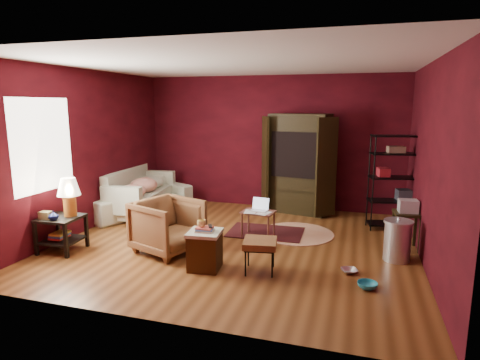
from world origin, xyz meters
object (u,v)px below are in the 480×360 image
object	(u,v)px
side_table	(65,208)
wire_shelving	(394,178)
tv_armoire	(299,162)
armchair	(168,223)
hamper	(205,249)
laptop_desk	(258,214)
sofa	(138,192)

from	to	relation	value
side_table	wire_shelving	world-z (taller)	wire_shelving
side_table	tv_armoire	xyz separation A→B (m)	(3.04, 3.25, 0.38)
armchair	side_table	bearing A→B (deg)	124.22
hamper	laptop_desk	world-z (taller)	laptop_desk
laptop_desk	armchair	bearing A→B (deg)	-132.16
armchair	hamper	size ratio (longest dim) A/B	1.45
sofa	side_table	bearing A→B (deg)	-154.40
wire_shelving	armchair	bearing A→B (deg)	-159.21
sofa	armchair	distance (m)	2.45
sofa	wire_shelving	xyz separation A→B (m)	(4.92, 0.33, 0.48)
sofa	tv_armoire	world-z (taller)	tv_armoire
side_table	tv_armoire	world-z (taller)	tv_armoire
side_table	wire_shelving	bearing A→B (deg)	28.06
hamper	laptop_desk	size ratio (longest dim) A/B	0.92
hamper	tv_armoire	size ratio (longest dim) A/B	0.30
wire_shelving	laptop_desk	bearing A→B (deg)	-164.46
side_table	tv_armoire	size ratio (longest dim) A/B	0.55
sofa	wire_shelving	bearing A→B (deg)	-63.02
armchair	tv_armoire	world-z (taller)	tv_armoire
armchair	tv_armoire	size ratio (longest dim) A/B	0.44
armchair	tv_armoire	xyz separation A→B (m)	(1.53, 2.86, 0.61)
sofa	armchair	xyz separation A→B (m)	(1.61, -1.85, 0.00)
armchair	wire_shelving	world-z (taller)	wire_shelving
sofa	tv_armoire	size ratio (longest dim) A/B	1.11
tv_armoire	hamper	bearing A→B (deg)	-92.43
side_table	laptop_desk	distance (m)	3.02
hamper	wire_shelving	world-z (taller)	wire_shelving
armchair	tv_armoire	bearing A→B (deg)	-8.28
armchair	laptop_desk	world-z (taller)	armchair
hamper	wire_shelving	xyz separation A→B (m)	(2.55, 2.63, 0.65)
sofa	tv_armoire	distance (m)	3.35
wire_shelving	side_table	bearing A→B (deg)	-164.52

